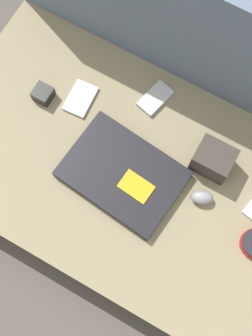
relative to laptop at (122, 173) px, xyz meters
name	(u,v)px	position (x,y,z in m)	size (l,w,h in m)	color
ground_plane	(126,183)	(0.00, 0.02, -0.17)	(8.00, 8.00, 0.00)	#4C4742
couch_seat	(126,177)	(0.00, 0.02, -0.09)	(1.11, 0.66, 0.16)	#847A5B
couch_backrest	(202,28)	(0.00, 0.45, 0.12)	(1.11, 0.20, 0.57)	slate
laptop	(122,173)	(0.00, 0.00, 0.00)	(0.34, 0.26, 0.03)	black
computer_mouse	(202,197)	(0.23, 0.05, 0.00)	(0.07, 0.06, 0.04)	gray
phone_silver	(80,99)	(-0.22, 0.14, -0.01)	(0.08, 0.11, 0.01)	#B7B7BC
phone_small	(155,98)	(-0.03, 0.25, -0.01)	(0.08, 0.12, 0.01)	#B7B7BC
camera_pouch	(213,160)	(0.20, 0.15, 0.03)	(0.10, 0.09, 0.09)	#38332D
charger_brick	(43,94)	(-0.32, 0.10, 0.01)	(0.05, 0.05, 0.04)	black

